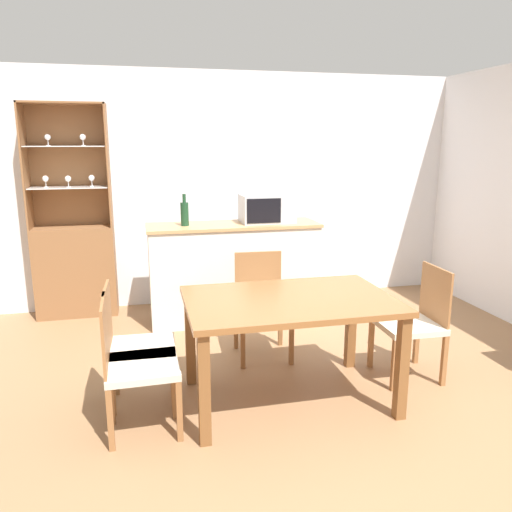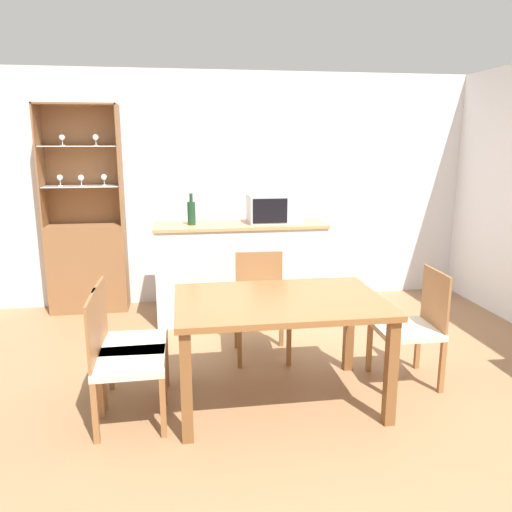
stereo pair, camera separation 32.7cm
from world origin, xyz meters
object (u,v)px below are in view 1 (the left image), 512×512
object	(u,v)px
dining_chair_head_far	(262,305)
wine_bottle	(185,213)
dining_chair_side_left_far	(135,347)
display_cabinet	(75,255)
dining_chair_side_left_near	(135,364)
microwave	(267,208)
dining_table	(289,312)
dining_chair_side_right_far	(414,322)

from	to	relation	value
dining_chair_head_far	wine_bottle	world-z (taller)	wine_bottle
dining_chair_head_far	dining_chair_side_left_far	xyz separation A→B (m)	(-1.05, -0.67, 0.00)
dining_chair_head_far	display_cabinet	bearing A→B (deg)	-38.47
wine_bottle	dining_chair_head_far	bearing A→B (deg)	-59.82
wine_bottle	dining_chair_side_left_near	bearing A→B (deg)	-104.97
dining_chair_head_far	microwave	distance (m)	1.23
dining_chair_side_left_near	wine_bottle	size ratio (longest dim) A/B	2.80
dining_chair_side_left_near	wine_bottle	xyz separation A→B (m)	(0.50, 1.89, 0.68)
display_cabinet	dining_chair_side_left_near	world-z (taller)	display_cabinet
display_cabinet	dining_table	size ratio (longest dim) A/B	1.54
dining_chair_side_left_near	dining_chair_head_far	bearing A→B (deg)	131.01
dining_chair_side_left_far	wine_bottle	size ratio (longest dim) A/B	2.80
dining_chair_side_right_far	dining_table	bearing A→B (deg)	99.08
microwave	wine_bottle	distance (m)	0.84
dining_chair_side_right_far	display_cabinet	bearing A→B (deg)	53.31
microwave	wine_bottle	bearing A→B (deg)	-177.30
dining_chair_side_left_far	microwave	xyz separation A→B (m)	(1.34, 1.64, 0.69)
dining_table	wine_bottle	size ratio (longest dim) A/B	4.54
display_cabinet	dining_table	bearing A→B (deg)	-53.88
microwave	dining_chair_side_left_near	bearing A→B (deg)	-124.90
dining_chair_side_left_far	dining_chair_side_right_far	bearing A→B (deg)	91.79
dining_chair_side_right_far	dining_chair_head_far	bearing A→B (deg)	58.92
display_cabinet	dining_table	xyz separation A→B (m)	(1.65, -2.26, 0.02)
dining_chair_side_right_far	dining_chair_side_left_far	world-z (taller)	same
dining_chair_head_far	dining_chair_side_right_far	xyz separation A→B (m)	(1.04, -0.67, 0.00)
wine_bottle	dining_chair_side_left_far	bearing A→B (deg)	-107.46
display_cabinet	microwave	world-z (taller)	display_cabinet
dining_table	dining_chair_side_right_far	distance (m)	1.08
display_cabinet	dining_chair_side_left_far	xyz separation A→B (m)	(0.60, -2.12, -0.20)
dining_chair_head_far	dining_chair_side_right_far	distance (m)	1.24
dining_chair_head_far	dining_chair_side_left_near	size ratio (longest dim) A/B	1.00
dining_chair_head_far	wine_bottle	bearing A→B (deg)	-56.93
display_cabinet	wine_bottle	distance (m)	1.31
dining_chair_head_far	microwave	size ratio (longest dim) A/B	1.63
wine_bottle	microwave	bearing A→B (deg)	2.70
dining_chair_side_left_near	microwave	xyz separation A→B (m)	(1.34, 1.92, 0.69)
display_cabinet	dining_chair_side_right_far	xyz separation A→B (m)	(2.70, -2.12, -0.20)
dining_table	dining_chair_side_left_far	size ratio (longest dim) A/B	1.62
display_cabinet	dining_chair_side_left_near	xyz separation A→B (m)	(0.60, -2.40, -0.20)
dining_chair_side_left_near	wine_bottle	distance (m)	2.07
dining_table	microwave	distance (m)	1.87
dining_table	display_cabinet	bearing A→B (deg)	126.12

